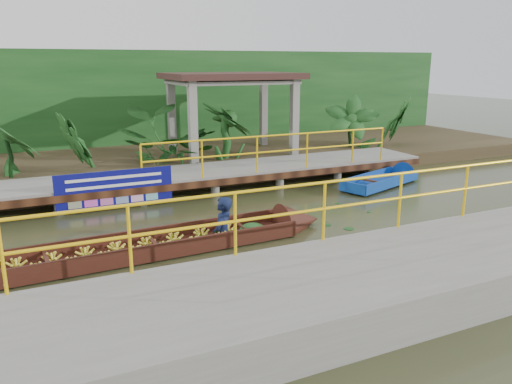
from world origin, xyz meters
name	(u,v)px	position (x,y,z in m)	size (l,w,h in m)	color
ground	(216,230)	(0.00, 0.00, 0.00)	(80.00, 80.00, 0.00)	#30351A
land_strip	(140,160)	(0.00, 7.50, 0.23)	(30.00, 8.00, 0.45)	#372B1B
far_dock	(172,177)	(0.02, 3.43, 0.48)	(16.00, 2.06, 1.66)	slate
near_dock	(374,283)	(1.00, -4.20, 0.30)	(18.00, 2.40, 1.73)	slate
pavilion	(231,84)	(3.00, 6.30, 2.82)	(4.40, 3.00, 3.00)	slate
foliage_backdrop	(123,104)	(0.00, 10.00, 2.00)	(30.00, 0.80, 4.00)	#144017
vendor_boat	(121,247)	(-2.16, -0.81, 0.24)	(9.50, 1.34, 2.10)	#33160E
moored_blue_boat	(394,178)	(6.52, 1.89, 0.14)	(3.42, 1.91, 0.79)	#0D3B99
blue_banner	(115,188)	(-1.69, 2.48, 0.56)	(2.83, 0.04, 0.88)	navy
tropical_plants	(222,136)	(2.25, 5.30, 1.24)	(14.26, 1.26, 1.58)	#144017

